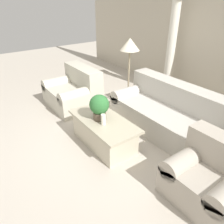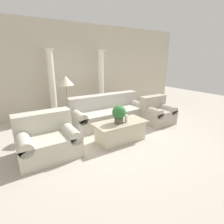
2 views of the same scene
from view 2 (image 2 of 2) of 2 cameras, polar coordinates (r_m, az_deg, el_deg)
The scene contains 11 objects.
ground_plane at distance 4.72m, azimuth 0.63°, elevation -7.74°, with size 16.00×16.00×0.00m, color #BCB2A3.
wall_back at distance 6.76m, azimuth -12.45°, elevation 13.47°, with size 10.00×0.06×3.20m.
sofa_long at distance 5.56m, azimuth -1.22°, elevation -0.02°, with size 2.45×0.99×0.88m.
loveseat at distance 3.99m, azimuth -20.48°, elevation -8.10°, with size 1.20×0.99×0.88m.
coffee_table at distance 4.38m, azimuth 2.74°, elevation -6.23°, with size 1.32×0.65×0.49m.
potted_plant at distance 4.15m, azimuth 2.30°, elevation -0.49°, with size 0.33×0.33×0.43m.
pillar_candle at distance 4.26m, azimuth 4.68°, elevation -2.15°, with size 0.08×0.08×0.18m.
floor_lamp at distance 4.81m, azimuth -14.80°, elevation 9.01°, with size 0.41×0.41×1.55m.
column_left at distance 6.12m, azimuth -18.96°, elevation 8.55°, with size 0.29×0.29×2.28m.
column_right at distance 6.78m, azimuth -3.62°, elevation 10.17°, with size 0.29×0.29×2.28m.
armchair at distance 5.71m, azimuth 14.53°, elevation -0.10°, with size 0.90×0.78×0.84m.
Camera 2 is at (-2.34, -3.59, 1.98)m, focal length 28.00 mm.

